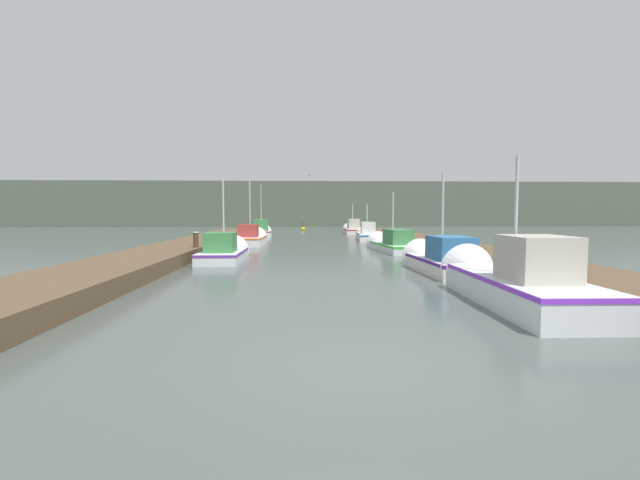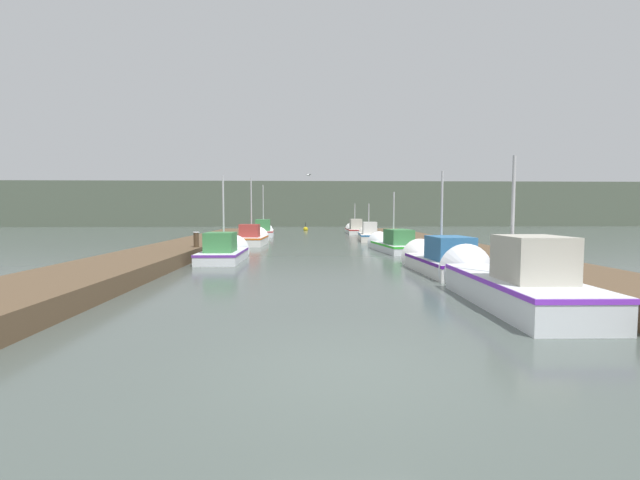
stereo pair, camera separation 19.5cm
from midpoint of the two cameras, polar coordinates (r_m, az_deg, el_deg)
ground_plane at (r=6.08m, az=4.21°, el=-17.18°), size 200.00×200.00×0.00m
dock_left at (r=22.59m, az=-18.50°, el=-1.23°), size 2.99×40.00×0.53m
dock_right at (r=23.00m, az=16.70°, el=-1.11°), size 2.99×40.00×0.53m
distant_shore_ridge at (r=69.38m, az=-1.97°, el=4.72°), size 120.00×16.00×6.53m
fishing_boat_0 at (r=11.35m, az=23.50°, el=-4.99°), size 1.90×5.88×3.97m
fishing_boat_1 at (r=16.13m, az=15.36°, el=-2.53°), size 1.84×4.88×4.12m
fishing_boat_2 at (r=19.60m, az=-12.83°, el=-1.51°), size 1.74×4.46×4.31m
fishing_boat_3 at (r=23.99m, az=9.20°, el=-0.51°), size 2.07×5.56×3.74m
fishing_boat_4 at (r=28.54m, az=-9.39°, el=0.20°), size 1.97×4.44×4.89m
fishing_boat_5 at (r=33.26m, az=6.07°, el=0.73°), size 1.89×6.23×3.20m
fishing_boat_6 at (r=38.00m, az=-7.97°, el=1.19°), size 1.95×4.59×5.05m
fishing_boat_7 at (r=43.39m, az=4.17°, el=1.49°), size 1.70×6.15×3.48m
mooring_piling_0 at (r=20.57m, az=-16.46°, el=-0.66°), size 0.28×0.28×1.24m
mooring_piling_1 at (r=37.23m, az=-10.02°, el=1.18°), size 0.28×0.28×0.98m
channel_buoy at (r=49.00m, az=-2.39°, el=1.46°), size 0.54×0.54×1.04m
seagull_lead at (r=27.39m, az=-1.89°, el=8.66°), size 0.39×0.53×0.12m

